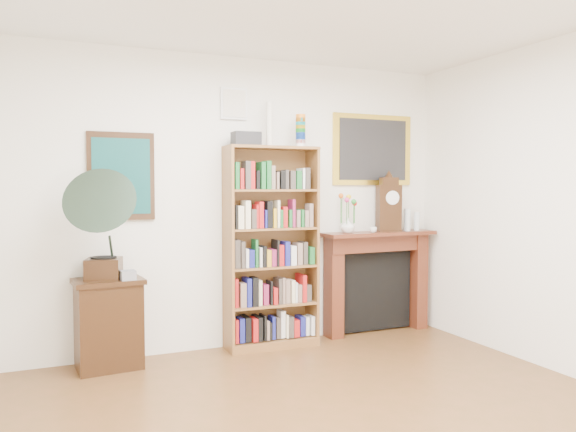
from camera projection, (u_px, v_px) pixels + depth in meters
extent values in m
cube|color=white|center=(234.00, 203.00, 5.42)|extent=(4.50, 0.01, 2.80)
cube|color=black|center=(121.00, 176.00, 4.98)|extent=(0.58, 0.03, 0.78)
cube|color=#104C4C|center=(121.00, 176.00, 4.96)|extent=(0.50, 0.01, 0.67)
cube|color=white|center=(234.00, 104.00, 5.36)|extent=(0.26, 0.03, 0.30)
cube|color=silver|center=(234.00, 103.00, 5.34)|extent=(0.22, 0.01, 0.26)
cube|color=gold|center=(372.00, 150.00, 5.99)|extent=(0.95, 0.03, 0.75)
cube|color=#262628|center=(373.00, 150.00, 5.98)|extent=(0.82, 0.01, 0.65)
cube|color=brown|center=(228.00, 249.00, 5.24)|extent=(0.03, 0.32, 1.94)
cube|color=brown|center=(312.00, 246.00, 5.58)|extent=(0.03, 0.32, 1.94)
cube|color=brown|center=(271.00, 148.00, 5.36)|extent=(0.90, 0.33, 0.03)
cube|color=brown|center=(272.00, 342.00, 5.46)|extent=(0.90, 0.33, 0.08)
cube|color=brown|center=(266.00, 246.00, 5.55)|extent=(0.89, 0.03, 1.94)
cube|color=brown|center=(272.00, 304.00, 5.44)|extent=(0.84, 0.31, 0.02)
cube|color=brown|center=(272.00, 266.00, 5.42)|extent=(0.84, 0.31, 0.02)
cube|color=brown|center=(271.00, 228.00, 5.40)|extent=(0.84, 0.31, 0.02)
cube|color=brown|center=(271.00, 190.00, 5.38)|extent=(0.84, 0.31, 0.02)
cube|color=black|center=(109.00, 324.00, 4.80)|extent=(0.60, 0.46, 0.77)
cube|color=#461C10|center=(334.00, 287.00, 5.78)|extent=(0.15, 0.19, 1.04)
cube|color=#461C10|center=(417.00, 280.00, 6.19)|extent=(0.15, 0.19, 1.04)
cube|color=#461C10|center=(377.00, 243.00, 5.96)|extent=(1.19, 0.22, 0.17)
cube|color=#461C10|center=(379.00, 234.00, 5.92)|extent=(1.29, 0.34, 0.04)
cube|color=black|center=(374.00, 291.00, 6.04)|extent=(0.86, 0.09, 0.84)
cube|color=black|center=(104.00, 268.00, 4.80)|extent=(0.35, 0.35, 0.17)
cylinder|color=black|center=(104.00, 258.00, 4.79)|extent=(0.27, 0.27, 0.01)
cone|color=#2B3E31|center=(105.00, 213.00, 4.62)|extent=(0.73, 0.83, 0.73)
cube|color=#A1A2AC|center=(128.00, 275.00, 4.72)|extent=(0.13, 0.13, 0.08)
cube|color=black|center=(389.00, 208.00, 5.95)|extent=(0.27, 0.18, 0.49)
cylinder|color=white|center=(393.00, 198.00, 5.87)|extent=(0.15, 0.04, 0.15)
cube|color=black|center=(389.00, 182.00, 5.93)|extent=(0.20, 0.15, 0.09)
imported|color=silver|center=(348.00, 226.00, 5.75)|extent=(0.18, 0.18, 0.15)
imported|color=silver|center=(373.00, 230.00, 5.79)|extent=(0.10, 0.10, 0.06)
cylinder|color=silver|center=(407.00, 220.00, 6.04)|extent=(0.07, 0.07, 0.24)
cylinder|color=silver|center=(417.00, 221.00, 6.09)|extent=(0.06, 0.06, 0.20)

